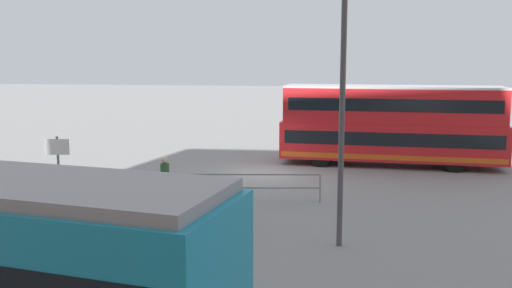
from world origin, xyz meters
The scene contains 7 objects.
ground_plane centered at (0.00, 0.00, 0.00)m, with size 160.00×160.00×0.00m, color gray.
double_decker_bus centered at (-5.86, -2.99, 2.00)m, with size 10.80×3.15×3.92m.
pedestrian_near_railing centered at (2.72, 6.09, 1.04)m, with size 0.41×0.41×1.79m.
pedestrian_crossing centered at (-0.05, 8.73, 0.91)m, with size 0.44×0.44×1.60m.
pedestrian_railing centered at (1.67, 5.42, 0.75)m, with size 8.92×1.30×1.08m.
info_sign centered at (7.42, 4.92, 1.53)m, with size 0.92×0.22×2.26m.
street_lamp centered at (-3.48, 9.52, 4.22)m, with size 0.36×0.36×7.27m.
Camera 1 is at (-3.48, 25.01, 5.28)m, focal length 39.44 mm.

